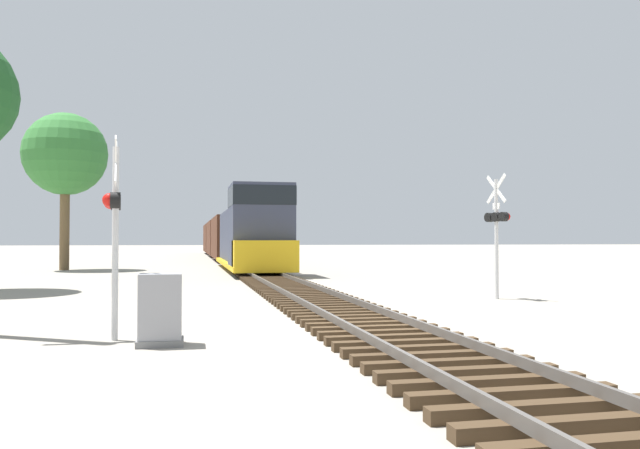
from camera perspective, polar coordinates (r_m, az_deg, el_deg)
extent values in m
plane|color=gray|center=(13.00, 4.67, -9.71)|extent=(400.00, 400.00, 0.00)
cube|color=#42301E|center=(6.34, 25.62, -17.78)|extent=(2.60, 0.22, 0.16)
cube|color=#42301E|center=(6.81, 22.39, -16.65)|extent=(2.60, 0.22, 0.16)
cube|color=#42301E|center=(7.29, 19.63, -15.62)|extent=(2.60, 0.22, 0.16)
cube|color=#42301E|center=(7.80, 17.23, -14.70)|extent=(2.60, 0.22, 0.16)
cube|color=#42301E|center=(8.31, 15.15, -13.87)|extent=(2.60, 0.22, 0.16)
cube|color=#42301E|center=(8.84, 13.32, -13.12)|extent=(2.60, 0.22, 0.16)
cube|color=#42301E|center=(9.37, 11.71, -12.45)|extent=(2.60, 0.22, 0.16)
cube|color=#42301E|center=(9.92, 10.28, -11.84)|extent=(2.60, 0.22, 0.16)
cube|color=#42301E|center=(10.47, 9.01, -11.29)|extent=(2.60, 0.22, 0.16)
cube|color=#42301E|center=(11.02, 7.87, -10.79)|extent=(2.60, 0.22, 0.16)
cube|color=#42301E|center=(11.58, 6.84, -10.34)|extent=(2.60, 0.22, 0.16)
cube|color=#42301E|center=(12.14, 5.91, -9.92)|extent=(2.60, 0.22, 0.16)
cube|color=#42301E|center=(12.71, 5.06, -9.54)|extent=(2.60, 0.22, 0.16)
cube|color=#42301E|center=(13.28, 4.29, -9.19)|extent=(2.60, 0.22, 0.16)
cube|color=#42301E|center=(13.85, 3.58, -8.87)|extent=(2.60, 0.22, 0.16)
cube|color=#42301E|center=(14.42, 2.93, -8.57)|extent=(2.60, 0.22, 0.16)
cube|color=#42301E|center=(15.00, 2.33, -8.29)|extent=(2.60, 0.22, 0.16)
cube|color=#42301E|center=(15.58, 1.78, -8.03)|extent=(2.60, 0.22, 0.16)
cube|color=#42301E|center=(16.16, 1.27, -7.80)|extent=(2.60, 0.22, 0.16)
cube|color=#42301E|center=(16.74, 0.79, -7.57)|extent=(2.60, 0.22, 0.16)
cube|color=#42301E|center=(17.32, 0.34, -7.36)|extent=(2.60, 0.22, 0.16)
cube|color=#42301E|center=(17.90, -0.07, -7.17)|extent=(2.60, 0.22, 0.16)
cube|color=#42301E|center=(18.49, -0.46, -6.98)|extent=(2.60, 0.22, 0.16)
cube|color=#42301E|center=(19.07, -0.83, -6.81)|extent=(2.60, 0.22, 0.16)
cube|color=#42301E|center=(19.66, -1.17, -6.65)|extent=(2.60, 0.22, 0.16)
cube|color=#42301E|center=(20.24, -1.49, -6.50)|extent=(2.60, 0.22, 0.16)
cube|color=#42301E|center=(20.83, -1.80, -6.35)|extent=(2.60, 0.22, 0.16)
cube|color=#42301E|center=(21.42, -2.08, -6.21)|extent=(2.60, 0.22, 0.16)
cube|color=#42301E|center=(22.01, -2.36, -6.08)|extent=(2.60, 0.22, 0.16)
cube|color=#42301E|center=(22.60, -2.61, -5.96)|extent=(2.60, 0.22, 0.16)
cube|color=#42301E|center=(23.19, -2.86, -5.84)|extent=(2.60, 0.22, 0.16)
cube|color=#42301E|center=(23.78, -3.09, -5.73)|extent=(2.60, 0.22, 0.16)
cube|color=#42301E|center=(24.37, -3.31, -5.63)|extent=(2.60, 0.22, 0.16)
cube|color=#42301E|center=(24.96, -3.52, -5.53)|extent=(2.60, 0.22, 0.16)
cube|color=#42301E|center=(25.56, -3.72, -5.43)|extent=(2.60, 0.22, 0.16)
cube|color=#42301E|center=(26.15, -3.91, -5.34)|extent=(2.60, 0.22, 0.16)
cube|color=#42301E|center=(26.74, -4.10, -5.25)|extent=(2.60, 0.22, 0.16)
cube|color=#42301E|center=(27.33, -4.27, -5.16)|extent=(2.60, 0.22, 0.16)
cube|color=#42301E|center=(27.93, -4.44, -5.08)|extent=(2.60, 0.22, 0.16)
cube|color=#42301E|center=(28.52, -4.60, -5.01)|extent=(2.60, 0.22, 0.16)
cube|color=#42301E|center=(29.11, -4.75, -4.93)|extent=(2.60, 0.22, 0.16)
cube|color=#42301E|center=(29.71, -4.90, -4.86)|extent=(2.60, 0.22, 0.16)
cube|color=#42301E|center=(30.30, -5.04, -4.79)|extent=(2.60, 0.22, 0.16)
cube|color=#42301E|center=(30.90, -5.18, -4.73)|extent=(2.60, 0.22, 0.16)
cube|color=#42301E|center=(31.49, -5.31, -4.66)|extent=(2.60, 0.22, 0.16)
cube|color=#42301E|center=(32.09, -5.44, -4.60)|extent=(2.60, 0.22, 0.16)
cube|color=#56514C|center=(12.78, 1.55, -8.79)|extent=(0.07, 160.00, 0.15)
cube|color=#56514C|center=(13.19, 7.69, -8.55)|extent=(0.07, 160.00, 0.15)
cube|color=#33384C|center=(40.92, -6.87, -1.18)|extent=(2.62, 12.43, 3.42)
cube|color=#33384C|center=(32.27, -5.47, -0.28)|extent=(3.08, 3.91, 4.39)
cube|color=black|center=(32.34, -5.47, 2.49)|extent=(3.11, 3.94, 0.97)
cube|color=gold|center=(30.34, -5.06, -2.90)|extent=(3.08, 1.78, 1.54)
cube|color=gold|center=(38.30, -6.52, -3.55)|extent=(3.15, 17.40, 0.24)
cube|color=black|center=(32.56, -5.54, -3.81)|extent=(1.58, 2.20, 1.00)
cube|color=black|center=(44.04, -7.24, -3.17)|extent=(1.58, 2.20, 1.00)
cube|color=#4C2819|center=(54.83, -8.19, -1.18)|extent=(2.93, 13.02, 3.51)
cube|color=black|center=(50.63, -7.87, -2.99)|extent=(1.58, 2.20, 0.90)
cube|color=black|center=(59.07, -8.47, -2.76)|extent=(1.58, 2.20, 0.90)
cube|color=#4C2819|center=(69.06, -8.99, -1.22)|extent=(2.93, 13.02, 3.51)
cube|color=black|center=(64.85, -8.79, -2.64)|extent=(1.58, 2.20, 0.90)
cube|color=black|center=(73.30, -9.17, -2.49)|extent=(1.58, 2.20, 0.90)
cube|color=#4C2819|center=(83.29, -9.51, -1.24)|extent=(2.93, 13.02, 3.51)
cube|color=black|center=(79.07, -9.38, -2.40)|extent=(1.58, 2.20, 0.90)
cube|color=black|center=(87.53, -9.64, -2.30)|extent=(1.58, 2.20, 0.90)
cylinder|color=silver|center=(12.30, -18.21, -1.64)|extent=(0.12, 0.12, 3.63)
cube|color=white|center=(12.38, -18.16, 5.39)|extent=(0.11, 0.93, 0.93)
cube|color=white|center=(12.38, -18.16, 5.39)|extent=(0.11, 0.93, 0.93)
cube|color=black|center=(12.32, -18.19, 2.02)|extent=(0.14, 0.86, 0.06)
cylinder|color=black|center=(12.67, -18.16, 1.92)|extent=(0.21, 0.31, 0.30)
sphere|color=red|center=(12.67, -18.61, 1.93)|extent=(0.26, 0.26, 0.26)
cylinder|color=black|center=(11.97, -18.21, 2.11)|extent=(0.21, 0.31, 0.30)
sphere|color=red|center=(11.97, -18.69, 2.12)|extent=(0.26, 0.26, 0.26)
cube|color=white|center=(12.33, -18.18, 2.85)|extent=(0.06, 0.32, 0.20)
cylinder|color=silver|center=(20.60, 15.83, -1.29)|extent=(0.12, 0.12, 3.80)
cube|color=white|center=(20.66, 15.81, 3.15)|extent=(0.21, 0.91, 0.93)
cube|color=white|center=(20.66, 15.81, 3.15)|extent=(0.21, 0.91, 0.93)
cube|color=black|center=(20.61, 15.82, 0.66)|extent=(0.23, 0.85, 0.06)
cylinder|color=black|center=(20.34, 16.45, 0.69)|extent=(0.24, 0.33, 0.30)
sphere|color=red|center=(20.41, 16.66, 0.68)|extent=(0.26, 0.26, 0.26)
cylinder|color=black|center=(20.61, 15.82, 0.66)|extent=(0.24, 0.33, 0.30)
sphere|color=red|center=(20.68, 16.04, 0.65)|extent=(0.26, 0.26, 0.26)
cylinder|color=black|center=(20.88, 15.21, 0.63)|extent=(0.24, 0.33, 0.30)
sphere|color=red|center=(20.95, 15.43, 0.62)|extent=(0.26, 0.26, 0.26)
cube|color=white|center=(20.63, 15.82, 1.63)|extent=(0.09, 0.32, 0.20)
cube|color=slate|center=(11.63, -14.41, -10.36)|extent=(0.82, 0.67, 0.12)
cube|color=#939399|center=(11.55, -14.39, -7.24)|extent=(0.74, 0.60, 1.16)
cylinder|color=brown|center=(41.56, -22.32, 0.02)|extent=(0.58, 0.58, 5.65)
sphere|color=#337533|center=(41.88, -22.26, 5.98)|extent=(5.09, 5.09, 5.09)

